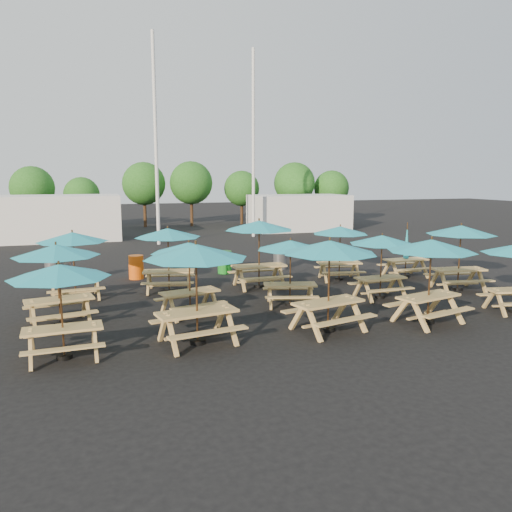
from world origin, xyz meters
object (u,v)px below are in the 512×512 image
object	(u,v)px
picnic_unit_6	(330,251)
picnic_unit_9	(431,249)
picnic_unit_2	(73,240)
picnic_unit_1	(56,254)
picnic_unit_5	(168,236)
picnic_unit_8	(259,228)
waste_bin_0	(64,271)
waste_bin_1	(53,273)
picnic_unit_11	(340,233)
picnic_unit_13	(461,233)
waste_bin_4	(280,259)
waste_bin_2	(136,267)
picnic_unit_0	(59,275)
picnic_unit_10	(382,243)
waste_bin_3	(225,262)
picnic_unit_7	(290,248)
picnic_unit_14	(406,255)
picnic_unit_4	(189,251)
picnic_unit_3	(196,256)

from	to	relation	value
picnic_unit_6	picnic_unit_9	world-z (taller)	picnic_unit_6
picnic_unit_2	picnic_unit_1	bearing A→B (deg)	-100.85
picnic_unit_9	picnic_unit_5	bearing A→B (deg)	122.38
picnic_unit_8	waste_bin_0	size ratio (longest dim) A/B	2.72
picnic_unit_2	waste_bin_1	bearing A→B (deg)	103.51
picnic_unit_11	waste_bin_0	size ratio (longest dim) A/B	2.70
picnic_unit_1	picnic_unit_2	bearing A→B (deg)	73.44
picnic_unit_13	waste_bin_4	world-z (taller)	picnic_unit_13
waste_bin_2	waste_bin_0	bearing A→B (deg)	179.24
picnic_unit_0	picnic_unit_11	world-z (taller)	picnic_unit_0
picnic_unit_8	picnic_unit_10	world-z (taller)	picnic_unit_8
picnic_unit_0	waste_bin_3	size ratio (longest dim) A/B	2.46
picnic_unit_11	picnic_unit_1	bearing A→B (deg)	-152.05
picnic_unit_11	waste_bin_2	size ratio (longest dim) A/B	2.70
picnic_unit_7	picnic_unit_8	distance (m)	2.78
picnic_unit_2	picnic_unit_9	world-z (taller)	picnic_unit_9
waste_bin_4	picnic_unit_0	bearing A→B (deg)	-133.96
picnic_unit_0	picnic_unit_14	distance (m)	13.64
picnic_unit_9	waste_bin_1	world-z (taller)	picnic_unit_9
picnic_unit_6	picnic_unit_13	bearing A→B (deg)	10.52
picnic_unit_2	picnic_unit_13	bearing A→B (deg)	-17.37
picnic_unit_10	waste_bin_3	world-z (taller)	picnic_unit_10
picnic_unit_6	picnic_unit_7	bearing A→B (deg)	75.84
waste_bin_2	waste_bin_4	xyz separation A→B (m)	(6.07, 0.20, 0.00)
picnic_unit_13	waste_bin_1	xyz separation A→B (m)	(-13.61, 5.20, -1.56)
waste_bin_3	picnic_unit_4	bearing A→B (deg)	-113.35
picnic_unit_5	waste_bin_1	world-z (taller)	picnic_unit_5
picnic_unit_13	waste_bin_0	bearing A→B (deg)	166.30
picnic_unit_1	waste_bin_2	world-z (taller)	picnic_unit_1
waste_bin_4	picnic_unit_11	bearing A→B (deg)	-64.36
waste_bin_1	waste_bin_2	distance (m)	3.01
picnic_unit_14	waste_bin_0	xyz separation A→B (m)	(-12.86, 2.97, -0.43)
picnic_unit_1	picnic_unit_13	size ratio (longest dim) A/B	0.98
picnic_unit_1	waste_bin_1	size ratio (longest dim) A/B	2.85
picnic_unit_10	picnic_unit_1	bearing A→B (deg)	178.66
picnic_unit_14	waste_bin_1	bearing A→B (deg)	168.16
picnic_unit_7	picnic_unit_14	distance (m)	6.68
picnic_unit_10	picnic_unit_6	bearing A→B (deg)	-141.47
picnic_unit_3	picnic_unit_5	bearing A→B (deg)	78.39
picnic_unit_7	picnic_unit_8	bearing A→B (deg)	107.67
picnic_unit_8	picnic_unit_10	distance (m)	4.31
picnic_unit_14	waste_bin_2	size ratio (longest dim) A/B	2.36
waste_bin_2	picnic_unit_6	bearing A→B (deg)	-63.53
waste_bin_0	waste_bin_3	world-z (taller)	same
picnic_unit_7	picnic_unit_6	bearing A→B (deg)	-75.05
waste_bin_0	waste_bin_4	size ratio (longest dim) A/B	1.00
picnic_unit_3	picnic_unit_6	world-z (taller)	picnic_unit_3
picnic_unit_5	waste_bin_0	size ratio (longest dim) A/B	2.92
picnic_unit_4	waste_bin_2	world-z (taller)	picnic_unit_4
picnic_unit_11	picnic_unit_10	bearing A→B (deg)	-80.19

